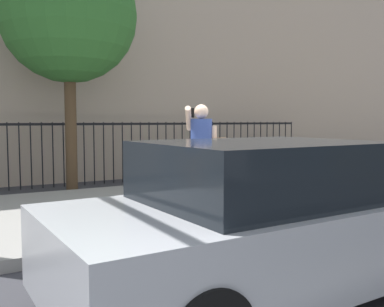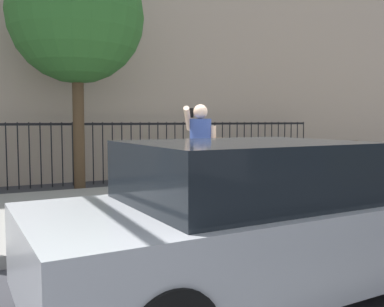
{
  "view_description": "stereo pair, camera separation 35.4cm",
  "coord_description": "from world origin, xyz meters",
  "px_view_note": "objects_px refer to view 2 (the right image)",
  "views": [
    {
      "loc": [
        -3.79,
        -4.88,
        1.64
      ],
      "look_at": [
        -0.37,
        1.25,
        1.1
      ],
      "focal_mm": 40.16,
      "sensor_mm": 36.0,
      "label": 1
    },
    {
      "loc": [
        -3.48,
        -5.04,
        1.64
      ],
      "look_at": [
        -0.37,
        1.25,
        1.1
      ],
      "focal_mm": 40.16,
      "sensor_mm": 36.0,
      "label": 2
    }
  ],
  "objects_px": {
    "street_bench": "(331,158)",
    "street_tree_near": "(76,16)",
    "parked_hatchback": "(257,222)",
    "pedestrian_on_phone": "(202,151)"
  },
  "relations": [
    {
      "from": "pedestrian_on_phone",
      "to": "parked_hatchback",
      "type": "bearing_deg",
      "value": -107.56
    },
    {
      "from": "parked_hatchback",
      "to": "street_bench",
      "type": "xyz_separation_m",
      "value": [
        6.12,
        5.34,
        -0.05
      ]
    },
    {
      "from": "street_bench",
      "to": "parked_hatchback",
      "type": "bearing_deg",
      "value": -138.9
    },
    {
      "from": "pedestrian_on_phone",
      "to": "street_tree_near",
      "type": "height_order",
      "value": "street_tree_near"
    },
    {
      "from": "street_tree_near",
      "to": "parked_hatchback",
      "type": "bearing_deg",
      "value": -88.17
    },
    {
      "from": "pedestrian_on_phone",
      "to": "street_bench",
      "type": "height_order",
      "value": "pedestrian_on_phone"
    },
    {
      "from": "parked_hatchback",
      "to": "pedestrian_on_phone",
      "type": "distance_m",
      "value": 2.92
    },
    {
      "from": "street_bench",
      "to": "street_tree_near",
      "type": "height_order",
      "value": "street_tree_near"
    },
    {
      "from": "parked_hatchback",
      "to": "street_tree_near",
      "type": "distance_m",
      "value": 7.56
    },
    {
      "from": "street_bench",
      "to": "street_tree_near",
      "type": "distance_m",
      "value": 7.31
    }
  ]
}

